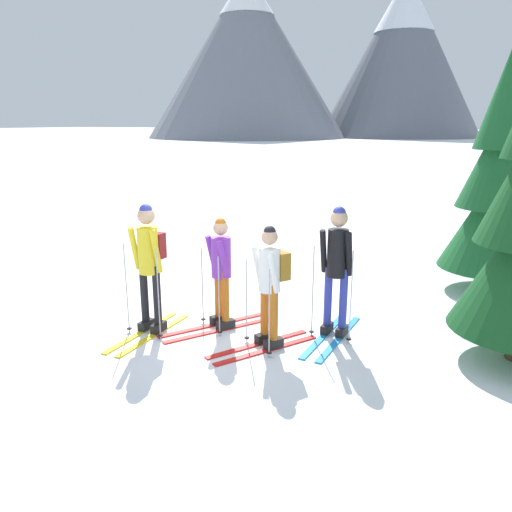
# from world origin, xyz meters

# --- Properties ---
(ground_plane) EXTENTS (400.00, 400.00, 0.00)m
(ground_plane) POSITION_xyz_m (0.00, 0.00, 0.00)
(ground_plane) COLOR white
(skier_in_yellow) EXTENTS (0.61, 1.59, 1.84)m
(skier_in_yellow) POSITION_xyz_m (-1.03, -0.51, 1.05)
(skier_in_yellow) COLOR yellow
(skier_in_yellow) RESTS_ON ground
(skier_in_purple) EXTENTS (1.20, 1.59, 1.62)m
(skier_in_purple) POSITION_xyz_m (-0.22, 0.04, 0.87)
(skier_in_purple) COLOR red
(skier_in_purple) RESTS_ON ground
(skier_in_white) EXTENTS (1.09, 1.50, 1.64)m
(skier_in_white) POSITION_xyz_m (0.68, -0.23, 0.92)
(skier_in_white) COLOR red
(skier_in_white) RESTS_ON ground
(skier_in_black) EXTENTS (0.61, 1.68, 1.83)m
(skier_in_black) POSITION_xyz_m (1.34, 0.49, 1.02)
(skier_in_black) COLOR #1E84D1
(skier_in_black) RESTS_ON ground
(pine_tree_near) EXTENTS (1.72, 1.72, 4.15)m
(pine_tree_near) POSITION_xyz_m (3.17, 3.64, 1.90)
(pine_tree_near) COLOR #51381E
(pine_tree_near) RESTS_ON ground
(mountain_ridge_distant) EXTENTS (109.96, 53.25, 28.45)m
(mountain_ridge_distant) POSITION_xyz_m (-2.71, 80.65, 13.57)
(mountain_ridge_distant) COLOR slate
(mountain_ridge_distant) RESTS_ON ground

